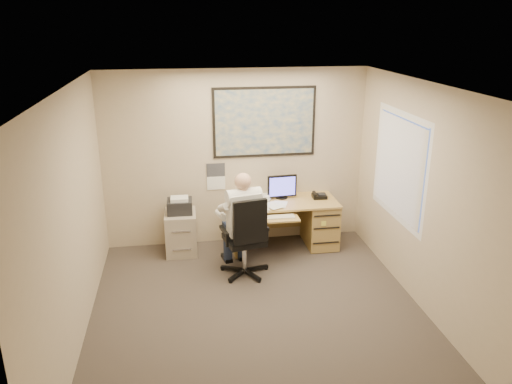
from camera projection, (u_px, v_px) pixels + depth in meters
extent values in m
cube|color=#3C342E|center=(259.00, 317.00, 5.96)|extent=(4.00, 4.50, 0.00)
cube|color=white|center=(260.00, 88.00, 5.07)|extent=(4.00, 4.50, 0.00)
cube|color=#C5B295|center=(236.00, 159.00, 7.61)|extent=(4.00, 0.00, 2.70)
cube|color=#C5B295|center=(313.00, 331.00, 3.41)|extent=(4.00, 0.00, 2.70)
cube|color=#C5B295|center=(71.00, 223.00, 5.22)|extent=(0.00, 4.50, 2.70)
cube|color=#C5B295|center=(429.00, 202.00, 5.81)|extent=(0.00, 4.50, 2.70)
cube|color=tan|center=(284.00, 202.00, 7.57)|extent=(1.60, 0.75, 0.03)
cube|color=#B48F49|center=(320.00, 223.00, 7.77)|extent=(0.45, 0.70, 0.70)
cube|color=#B48F49|center=(234.00, 228.00, 7.57)|extent=(0.04, 0.70, 0.70)
cube|color=#B48F49|center=(279.00, 211.00, 7.98)|extent=(1.55, 0.03, 0.55)
cylinder|color=black|center=(282.00, 197.00, 7.70)|extent=(0.18, 0.18, 0.02)
cube|color=black|center=(282.00, 186.00, 7.61)|extent=(0.45, 0.07, 0.34)
cube|color=#5754E5|center=(282.00, 187.00, 7.59)|extent=(0.40, 0.04, 0.29)
cube|color=tan|center=(280.00, 219.00, 7.15)|extent=(0.55, 0.30, 0.02)
cube|color=beige|center=(280.00, 217.00, 7.14)|extent=(0.43, 0.14, 0.02)
cube|color=black|center=(319.00, 196.00, 7.69)|extent=(0.23, 0.21, 0.05)
cylinder|color=silver|center=(260.00, 201.00, 7.34)|extent=(0.07, 0.07, 0.16)
cylinder|color=white|center=(267.00, 199.00, 7.51)|extent=(0.08, 0.08, 0.10)
cube|color=white|center=(255.00, 202.00, 7.49)|extent=(0.60, 0.56, 0.02)
cube|color=#1E4C93|center=(264.00, 122.00, 7.48)|extent=(1.56, 0.03, 1.06)
cube|color=white|center=(216.00, 177.00, 7.64)|extent=(0.28, 0.01, 0.42)
cube|color=#AB9D8A|center=(181.00, 232.00, 7.52)|extent=(0.47, 0.56, 0.64)
cube|color=black|center=(180.00, 206.00, 7.38)|extent=(0.37, 0.33, 0.20)
cube|color=white|center=(179.00, 199.00, 7.32)|extent=(0.26, 0.21, 0.05)
cylinder|color=silver|center=(244.00, 255.00, 6.90)|extent=(0.07, 0.07, 0.43)
cube|color=black|center=(244.00, 240.00, 6.82)|extent=(0.59, 0.59, 0.08)
cube|color=black|center=(243.00, 223.00, 6.46)|extent=(0.46, 0.15, 0.60)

